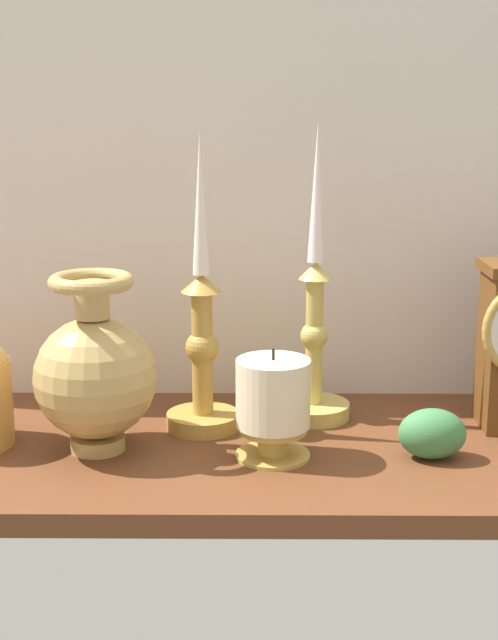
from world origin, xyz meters
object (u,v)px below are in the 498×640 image
at_px(candlestick_tall_left, 202,345).
at_px(brass_vase_bulbous, 95,373).
at_px(candlestick_tall_center, 314,338).
at_px(pillar_candle_front, 273,403).

xyz_separation_m(candlestick_tall_left, brass_vase_bulbous, (-0.11, -0.07, -0.01)).
distance_m(candlestick_tall_center, pillar_candle_front, 0.14).
bearing_deg(candlestick_tall_center, brass_vase_bulbous, -156.05).
distance_m(candlestick_tall_left, brass_vase_bulbous, 0.13).
bearing_deg(candlestick_tall_left, pillar_candle_front, -47.85).
distance_m(candlestick_tall_center, brass_vase_bulbous, 0.26).
xyz_separation_m(candlestick_tall_center, brass_vase_bulbous, (-0.24, -0.11, -0.01)).
distance_m(candlestick_tall_left, candlestick_tall_center, 0.13).
bearing_deg(candlestick_tall_center, candlestick_tall_left, -163.65).
height_order(brass_vase_bulbous, pillar_candle_front, brass_vase_bulbous).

